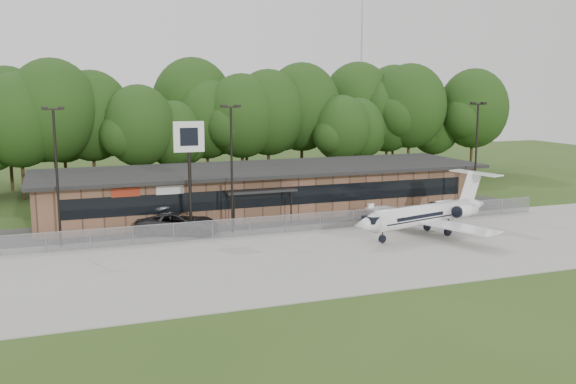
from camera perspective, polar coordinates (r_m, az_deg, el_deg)
name	(u,v)px	position (r m, az deg, el deg)	size (l,w,h in m)	color
ground	(389,286)	(38.71, 8.93, -8.28)	(160.00, 160.00, 0.00)	#2E4E1C
apron	(333,253)	(45.55, 4.02, -5.42)	(64.00, 18.00, 0.08)	#9E9B93
parking_lot	(279,221)	(55.95, -0.81, -2.60)	(50.00, 9.00, 0.06)	#383835
terminal	(263,189)	(59.69, -2.24, 0.25)	(41.00, 11.65, 4.30)	brown
fence	(297,223)	(51.66, 0.85, -2.77)	(46.00, 0.04, 1.52)	gray
treeline	(215,122)	(76.42, -6.48, 6.24)	(72.00, 12.00, 15.00)	#1D3811
radio_mast	(361,80)	(89.62, 6.51, 9.90)	(0.20, 0.20, 25.00)	gray
light_pole_left	(56,166)	(48.95, -19.89, 2.16)	(1.55, 0.30, 10.23)	black
light_pole_mid	(232,159)	(50.69, -5.04, 2.92)	(1.55, 0.30, 10.23)	black
light_pole_right	(476,149)	(60.86, 16.39, 3.66)	(1.55, 0.30, 10.23)	black
business_jet	(427,215)	(51.35, 12.23, -2.01)	(14.04, 12.62, 4.75)	white
suv	(178,223)	(51.67, -9.74, -2.76)	(3.01, 6.52, 1.81)	#343437
pole_sign	(189,149)	(50.13, -8.79, 3.81)	(2.37, 0.37, 9.00)	black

